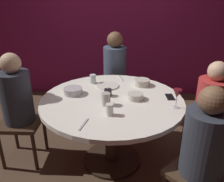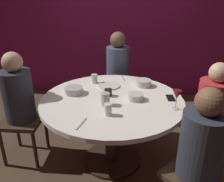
{
  "view_description": "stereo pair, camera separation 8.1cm",
  "coord_description": "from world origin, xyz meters",
  "px_view_note": "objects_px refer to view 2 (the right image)",
  "views": [
    {
      "loc": [
        0.08,
        -2.02,
        1.69
      ],
      "look_at": [
        0.0,
        0.0,
        0.81
      ],
      "focal_mm": 37.56,
      "sensor_mm": 36.0,
      "label": 1
    },
    {
      "loc": [
        0.16,
        -2.02,
        1.69
      ],
      "look_at": [
        0.0,
        0.0,
        0.81
      ],
      "focal_mm": 37.56,
      "sensor_mm": 36.0,
      "label": 2
    }
  ],
  "objects_px": {
    "cell_phone": "(170,98)",
    "cup_near_candle": "(94,79)",
    "candle_holder": "(108,92)",
    "dining_table": "(112,112)",
    "seated_diner_right": "(213,106)",
    "wine_glass": "(177,95)",
    "seated_diner_front_right": "(202,147)",
    "bowl_serving_large": "(74,90)",
    "bowl_small_white": "(135,97)",
    "cup_by_right_diner": "(108,110)",
    "seated_diner_back": "(118,67)",
    "dinner_plate": "(109,86)",
    "seated_diner_left": "(18,97)",
    "cup_by_left_diner": "(105,99)",
    "bowl_salad_center": "(143,83)"
  },
  "relations": [
    {
      "from": "cell_phone",
      "to": "cup_near_candle",
      "type": "distance_m",
      "value": 0.86
    },
    {
      "from": "cell_phone",
      "to": "candle_holder",
      "type": "bearing_deg",
      "value": 176.29
    },
    {
      "from": "dining_table",
      "to": "seated_diner_right",
      "type": "distance_m",
      "value": 0.95
    },
    {
      "from": "wine_glass",
      "to": "cup_near_candle",
      "type": "distance_m",
      "value": 0.98
    },
    {
      "from": "seated_diner_front_right",
      "to": "bowl_serving_large",
      "type": "bearing_deg",
      "value": 9.18
    },
    {
      "from": "seated_diner_right",
      "to": "bowl_small_white",
      "type": "distance_m",
      "value": 0.73
    },
    {
      "from": "cup_by_right_diner",
      "to": "seated_diner_back",
      "type": "bearing_deg",
      "value": 89.67
    },
    {
      "from": "candle_holder",
      "to": "cell_phone",
      "type": "distance_m",
      "value": 0.6
    },
    {
      "from": "dinner_plate",
      "to": "cell_phone",
      "type": "relative_size",
      "value": 1.71
    },
    {
      "from": "cup_by_right_diner",
      "to": "seated_diner_right",
      "type": "bearing_deg",
      "value": 18.42
    },
    {
      "from": "seated_diner_right",
      "to": "wine_glass",
      "type": "relative_size",
      "value": 6.32
    },
    {
      "from": "cup_near_candle",
      "to": "candle_holder",
      "type": "bearing_deg",
      "value": -60.7
    },
    {
      "from": "dining_table",
      "to": "bowl_small_white",
      "type": "relative_size",
      "value": 9.19
    },
    {
      "from": "cup_by_right_diner",
      "to": "seated_diner_left",
      "type": "bearing_deg",
      "value": 160.96
    },
    {
      "from": "bowl_small_white",
      "to": "cup_by_right_diner",
      "type": "height_order",
      "value": "cup_by_right_diner"
    },
    {
      "from": "cell_phone",
      "to": "cup_by_left_diner",
      "type": "distance_m",
      "value": 0.64
    },
    {
      "from": "seated_diner_front_right",
      "to": "bowl_salad_center",
      "type": "distance_m",
      "value": 1.08
    },
    {
      "from": "seated_diner_front_right",
      "to": "cup_near_candle",
      "type": "height_order",
      "value": "seated_diner_front_right"
    },
    {
      "from": "cell_phone",
      "to": "bowl_serving_large",
      "type": "bearing_deg",
      "value": 174.85
    },
    {
      "from": "seated_diner_back",
      "to": "seated_diner_front_right",
      "type": "height_order",
      "value": "seated_diner_back"
    },
    {
      "from": "dinner_plate",
      "to": "seated_diner_right",
      "type": "bearing_deg",
      "value": -17.01
    },
    {
      "from": "seated_diner_left",
      "to": "seated_diner_right",
      "type": "distance_m",
      "value": 1.88
    },
    {
      "from": "seated_diner_front_right",
      "to": "dining_table",
      "type": "bearing_deg",
      "value": 0.0
    },
    {
      "from": "seated_diner_left",
      "to": "cup_by_right_diner",
      "type": "height_order",
      "value": "seated_diner_left"
    },
    {
      "from": "cup_near_candle",
      "to": "cup_by_left_diner",
      "type": "distance_m",
      "value": 0.56
    },
    {
      "from": "seated_diner_left",
      "to": "seated_diner_right",
      "type": "xyz_separation_m",
      "value": [
        1.88,
        -0.0,
        -0.03
      ]
    },
    {
      "from": "candle_holder",
      "to": "cup_by_right_diner",
      "type": "relative_size",
      "value": 0.92
    },
    {
      "from": "seated_diner_left",
      "to": "seated_diner_front_right",
      "type": "relative_size",
      "value": 1.02
    },
    {
      "from": "wine_glass",
      "to": "bowl_serving_large",
      "type": "distance_m",
      "value": 1.0
    },
    {
      "from": "dinner_plate",
      "to": "bowl_small_white",
      "type": "bearing_deg",
      "value": -47.89
    },
    {
      "from": "cup_by_right_diner",
      "to": "candle_holder",
      "type": "bearing_deg",
      "value": 95.19
    },
    {
      "from": "wine_glass",
      "to": "dinner_plate",
      "type": "relative_size",
      "value": 0.73
    },
    {
      "from": "seated_diner_back",
      "to": "seated_diner_front_right",
      "type": "xyz_separation_m",
      "value": [
        0.66,
        -1.64,
        -0.04
      ]
    },
    {
      "from": "seated_diner_front_right",
      "to": "cell_phone",
      "type": "relative_size",
      "value": 8.15
    },
    {
      "from": "dining_table",
      "to": "cup_by_left_diner",
      "type": "relative_size",
      "value": 11.78
    },
    {
      "from": "cell_phone",
      "to": "cup_near_candle",
      "type": "bearing_deg",
      "value": 154.0
    },
    {
      "from": "cell_phone",
      "to": "cup_by_left_diner",
      "type": "height_order",
      "value": "cup_by_left_diner"
    },
    {
      "from": "seated_diner_right",
      "to": "cup_by_right_diner",
      "type": "distance_m",
      "value": 1.01
    },
    {
      "from": "wine_glass",
      "to": "dinner_plate",
      "type": "xyz_separation_m",
      "value": [
        -0.63,
        0.47,
        -0.12
      ]
    },
    {
      "from": "bowl_salad_center",
      "to": "candle_holder",
      "type": "bearing_deg",
      "value": -140.86
    },
    {
      "from": "cup_by_right_diner",
      "to": "bowl_small_white",
      "type": "bearing_deg",
      "value": 53.68
    },
    {
      "from": "dinner_plate",
      "to": "bowl_salad_center",
      "type": "relative_size",
      "value": 1.42
    },
    {
      "from": "dining_table",
      "to": "seated_diner_back",
      "type": "relative_size",
      "value": 1.13
    },
    {
      "from": "seated_diner_back",
      "to": "bowl_salad_center",
      "type": "relative_size",
      "value": 7.16
    },
    {
      "from": "wine_glass",
      "to": "bowl_salad_center",
      "type": "distance_m",
      "value": 0.59
    },
    {
      "from": "wine_glass",
      "to": "dinner_plate",
      "type": "bearing_deg",
      "value": 143.07
    },
    {
      "from": "seated_diner_right",
      "to": "bowl_serving_large",
      "type": "height_order",
      "value": "seated_diner_right"
    },
    {
      "from": "dining_table",
      "to": "seated_diner_left",
      "type": "distance_m",
      "value": 0.94
    },
    {
      "from": "dining_table",
      "to": "cup_by_right_diner",
      "type": "height_order",
      "value": "cup_by_right_diner"
    },
    {
      "from": "bowl_small_white",
      "to": "cell_phone",
      "type": "bearing_deg",
      "value": 9.89
    }
  ]
}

